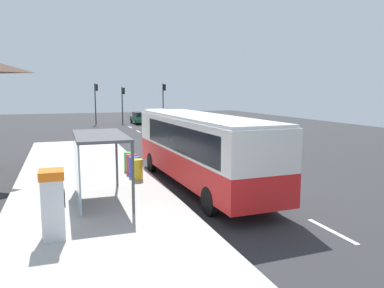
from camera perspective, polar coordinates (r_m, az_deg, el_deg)
ground_plane at (r=30.23m, az=-4.87°, el=-0.09°), size 56.00×92.00×0.04m
sidewalk_platform at (r=17.52m, az=-15.44°, el=-6.00°), size 6.20×30.00×0.18m
lane_stripe_seg_0 at (r=12.57m, az=20.41°, el=-12.26°), size 0.16×2.20×0.01m
lane_stripe_seg_1 at (r=16.52m, az=9.23°, el=-6.97°), size 0.16×2.20×0.01m
lane_stripe_seg_2 at (r=20.92m, az=2.68°, el=-3.67°), size 0.16×2.20×0.01m
lane_stripe_seg_3 at (r=25.54m, az=-1.52°, el=-1.51°), size 0.16×2.20×0.01m
lane_stripe_seg_4 at (r=30.29m, az=-4.41°, el=-0.02°), size 0.16×2.20×0.01m
lane_stripe_seg_5 at (r=35.10m, az=-6.52°, el=1.07°), size 0.16×2.20×0.01m
lane_stripe_seg_6 at (r=39.96m, az=-8.12°, el=1.90°), size 0.16×2.20×0.01m
lane_stripe_seg_7 at (r=44.85m, az=-9.37°, el=2.54°), size 0.16×2.20×0.01m
bus at (r=16.60m, az=1.08°, el=-0.31°), size 2.86×11.08×3.21m
white_van at (r=38.90m, az=-4.92°, el=3.76°), size 2.20×5.27×2.30m
sedan_near at (r=49.21m, az=-7.87°, el=3.97°), size 1.92×4.44×1.52m
ticket_machine at (r=11.20m, az=-20.32°, el=-8.49°), size 0.66×0.76×1.94m
recycling_bin_yellow at (r=17.61m, az=-8.32°, el=-3.83°), size 0.52×0.52×0.95m
recycling_bin_blue at (r=18.28m, az=-8.74°, el=-3.40°), size 0.52×0.52×0.95m
recycling_bin_red at (r=18.96m, az=-9.14°, el=-3.00°), size 0.52×0.52×0.95m
recycling_bin_green at (r=19.64m, az=-9.50°, el=-2.62°), size 0.52×0.52×0.95m
traffic_light_near_side at (r=49.84m, az=-4.30°, el=7.11°), size 0.49×0.28×5.17m
traffic_light_far_side at (r=49.13m, az=-14.35°, el=6.85°), size 0.49×0.28×5.14m
traffic_light_median at (r=50.36m, az=-10.42°, el=6.70°), size 0.49×0.28×4.72m
bus_shelter at (r=14.29m, az=-14.97°, el=-0.93°), size 1.80×4.00×2.50m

